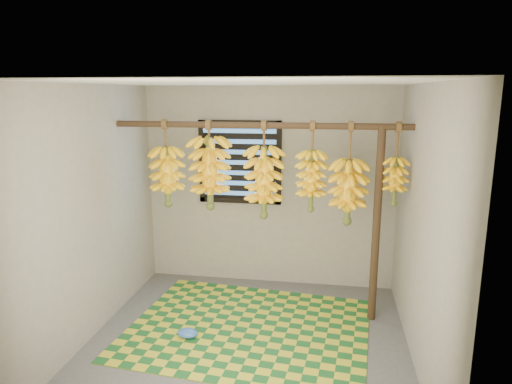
% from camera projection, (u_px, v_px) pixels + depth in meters
% --- Properties ---
extents(floor, '(3.00, 3.00, 0.01)m').
position_uv_depth(floor, '(247.00, 344.00, 4.30)').
color(floor, '#4F4F4F').
rests_on(floor, ground).
extents(ceiling, '(3.00, 3.00, 0.01)m').
position_uv_depth(ceiling, '(245.00, 82.00, 3.78)').
color(ceiling, silver).
rests_on(ceiling, wall_back).
extents(wall_back, '(3.00, 0.01, 2.40)m').
position_uv_depth(wall_back, '(269.00, 187.00, 5.49)').
color(wall_back, gray).
rests_on(wall_back, floor).
extents(wall_left, '(0.01, 3.00, 2.40)m').
position_uv_depth(wall_left, '(89.00, 214.00, 4.28)').
color(wall_left, gray).
rests_on(wall_left, floor).
extents(wall_right, '(0.01, 3.00, 2.40)m').
position_uv_depth(wall_right, '(423.00, 230.00, 3.80)').
color(wall_right, gray).
rests_on(wall_right, floor).
extents(window, '(1.00, 0.04, 1.00)m').
position_uv_depth(window, '(240.00, 162.00, 5.46)').
color(window, black).
rests_on(window, wall_back).
extents(hanging_pole, '(3.00, 0.06, 0.06)m').
position_uv_depth(hanging_pole, '(258.00, 125.00, 4.55)').
color(hanging_pole, '#412D19').
rests_on(hanging_pole, wall_left).
extents(support_post, '(0.08, 0.08, 2.00)m').
position_uv_depth(support_post, '(376.00, 227.00, 4.57)').
color(support_post, '#412D19').
rests_on(support_post, floor).
extents(woven_mat, '(2.50, 2.08, 0.01)m').
position_uv_depth(woven_mat, '(248.00, 328.00, 4.57)').
color(woven_mat, '#1A5923').
rests_on(woven_mat, floor).
extents(plastic_bag, '(0.21, 0.16, 0.08)m').
position_uv_depth(plastic_bag, '(188.00, 333.00, 4.39)').
color(plastic_bag, blue).
rests_on(plastic_bag, woven_mat).
extents(banana_bunch_a, '(0.33, 0.33, 0.91)m').
position_uv_depth(banana_bunch_a, '(167.00, 176.00, 4.82)').
color(banana_bunch_a, brown).
rests_on(banana_bunch_a, hanging_pole).
extents(banana_bunch_b, '(0.40, 0.40, 0.92)m').
position_uv_depth(banana_bunch_b, '(210.00, 173.00, 4.73)').
color(banana_bunch_b, brown).
rests_on(banana_bunch_b, hanging_pole).
extents(banana_bunch_c, '(0.38, 0.38, 1.00)m').
position_uv_depth(banana_bunch_c, '(264.00, 182.00, 4.66)').
color(banana_bunch_c, brown).
rests_on(banana_bunch_c, hanging_pole).
extents(banana_bunch_d, '(0.30, 0.30, 0.91)m').
position_uv_depth(banana_bunch_d, '(311.00, 180.00, 4.58)').
color(banana_bunch_d, brown).
rests_on(banana_bunch_d, hanging_pole).
extents(banana_bunch_e, '(0.37, 0.37, 1.02)m').
position_uv_depth(banana_bunch_e, '(348.00, 192.00, 4.54)').
color(banana_bunch_e, brown).
rests_on(banana_bunch_e, hanging_pole).
extents(banana_bunch_f, '(0.25, 0.25, 0.82)m').
position_uv_depth(banana_bunch_f, '(395.00, 181.00, 4.44)').
color(banana_bunch_f, brown).
rests_on(banana_bunch_f, hanging_pole).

